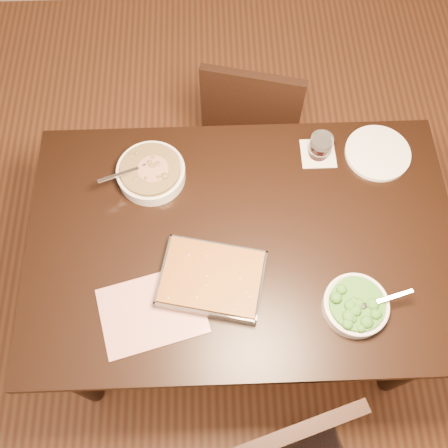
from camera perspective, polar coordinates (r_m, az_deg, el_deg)
name	(u,v)px	position (r m, az deg, el deg)	size (l,w,h in m)	color
ground	(237,304)	(2.32, 1.52, -9.11)	(4.00, 4.00, 0.00)	#482414
table	(242,250)	(1.70, 2.05, -3.00)	(1.40, 0.90, 0.75)	black
magazine_a	(152,311)	(1.55, -8.21, -9.79)	(0.31, 0.23, 0.01)	#A83030
coaster	(318,153)	(1.80, 10.70, 7.92)	(0.12, 0.12, 0.00)	white
stew_bowl	(151,172)	(1.71, -8.34, 5.87)	(0.24, 0.23, 0.09)	white
broccoli_bowl	(356,305)	(1.56, 14.83, -8.96)	(0.22, 0.20, 0.08)	white
baking_dish	(212,279)	(1.54, -1.40, -6.29)	(0.35, 0.29, 0.06)	silver
wine_tumbler	(320,146)	(1.76, 10.96, 8.76)	(0.08, 0.08, 0.09)	black
dinner_plate	(378,153)	(1.84, 17.15, 7.76)	(0.23, 0.23, 0.02)	white
chair_far	(253,116)	(2.22, 3.33, 12.20)	(0.48, 0.48, 0.84)	black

